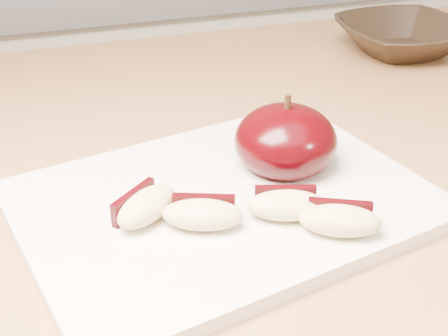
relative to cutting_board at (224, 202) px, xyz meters
name	(u,v)px	position (x,y,z in m)	size (l,w,h in m)	color
back_cabinet	(137,171)	(0.07, 0.81, -0.44)	(2.40, 0.62, 0.94)	silver
cutting_board	(224,202)	(0.00, 0.00, 0.00)	(0.31, 0.22, 0.01)	silver
apple_half	(286,141)	(0.06, 0.03, 0.03)	(0.10, 0.10, 0.07)	black
apple_wedge_a	(145,206)	(-0.06, -0.01, 0.02)	(0.06, 0.06, 0.02)	beige
apple_wedge_b	(203,214)	(-0.03, -0.03, 0.02)	(0.06, 0.05, 0.02)	beige
apple_wedge_c	(287,204)	(0.03, -0.04, 0.02)	(0.06, 0.04, 0.02)	beige
apple_wedge_d	(340,220)	(0.06, -0.07, 0.02)	(0.06, 0.05, 0.02)	beige
bowl	(402,37)	(0.33, 0.27, 0.01)	(0.16, 0.16, 0.04)	black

